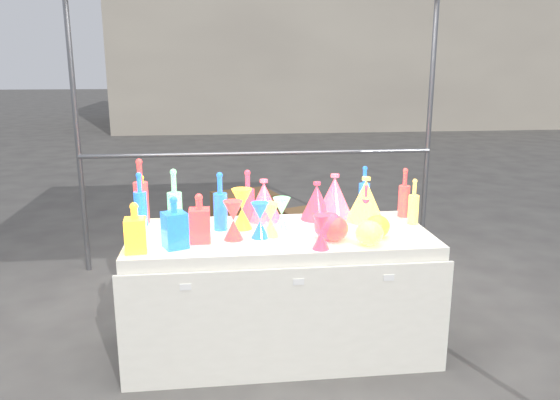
{
  "coord_description": "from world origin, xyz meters",
  "views": [
    {
      "loc": [
        -0.37,
        -3.13,
        1.73
      ],
      "look_at": [
        0.0,
        0.0,
        0.95
      ],
      "focal_mm": 35.0,
      "sensor_mm": 36.0,
      "label": 1
    }
  ],
  "objects": [
    {
      "name": "cardboard_box_flat",
      "position": [
        0.82,
        2.99,
        0.03
      ],
      "size": [
        0.94,
        0.83,
        0.07
      ],
      "primitive_type": "cube",
      "rotation": [
        0.0,
        0.0,
        0.43
      ],
      "color": "#966D43",
      "rests_on": "ground"
    },
    {
      "name": "hourglass_5",
      "position": [
        -0.13,
        -0.09,
        0.86
      ],
      "size": [
        0.12,
        0.12,
        0.21
      ],
      "primitive_type": null,
      "rotation": [
        0.0,
        0.0,
        -0.17
      ],
      "color": "#18853D",
      "rests_on": "display_table"
    },
    {
      "name": "decanter_1",
      "position": [
        -0.47,
        -0.13,
        0.89
      ],
      "size": [
        0.12,
        0.12,
        0.28
      ],
      "primitive_type": null,
      "rotation": [
        0.0,
        0.0,
        0.02
      ],
      "color": "#D66116",
      "rests_on": "display_table"
    },
    {
      "name": "lampshade_3",
      "position": [
        0.58,
        0.18,
        0.89
      ],
      "size": [
        0.29,
        0.29,
        0.29
      ],
      "primitive_type": null,
      "rotation": [
        0.0,
        0.0,
        0.2
      ],
      "color": "#147E78",
      "rests_on": "display_table"
    },
    {
      "name": "bottle_9",
      "position": [
        0.86,
        0.26,
        0.91
      ],
      "size": [
        0.08,
        0.08,
        0.33
      ],
      "primitive_type": null,
      "rotation": [
        0.0,
        0.0,
        0.03
      ],
      "color": "#D66116",
      "rests_on": "display_table"
    },
    {
      "name": "bottle_1",
      "position": [
        -0.85,
        0.25,
        0.92
      ],
      "size": [
        0.09,
        0.09,
        0.34
      ],
      "primitive_type": null,
      "rotation": [
        0.0,
        0.0,
        0.17
      ],
      "color": "#18853D",
      "rests_on": "display_table"
    },
    {
      "name": "globe_3",
      "position": [
        0.27,
        -0.17,
        0.82
      ],
      "size": [
        0.23,
        0.23,
        0.14
      ],
      "primitive_type": null,
      "rotation": [
        0.0,
        0.0,
        -0.37
      ],
      "color": "#1A2299",
      "rests_on": "display_table"
    },
    {
      "name": "background_building",
      "position": [
        4.0,
        14.0,
        3.0
      ],
      "size": [
        14.0,
        6.0,
        6.0
      ],
      "primitive_type": "cube",
      "color": "#BAB09B",
      "rests_on": "ground"
    },
    {
      "name": "display_table",
      "position": [
        0.0,
        -0.01,
        0.37
      ],
      "size": [
        1.84,
        0.83,
        0.75
      ],
      "color": "white",
      "rests_on": "ground"
    },
    {
      "name": "ground",
      "position": [
        0.0,
        0.0,
        0.0
      ],
      "size": [
        80.0,
        80.0,
        0.0
      ],
      "primitive_type": "plane",
      "color": "slate",
      "rests_on": "ground"
    },
    {
      "name": "bottle_5",
      "position": [
        -0.62,
        0.03,
        0.95
      ],
      "size": [
        0.09,
        0.09,
        0.4
      ],
      "primitive_type": null,
      "rotation": [
        0.0,
        0.0,
        0.03
      ],
      "color": "#C32795",
      "rests_on": "display_table"
    },
    {
      "name": "bottle_3",
      "position": [
        -0.18,
        0.27,
        0.92
      ],
      "size": [
        0.1,
        0.1,
        0.34
      ],
      "primitive_type": null,
      "rotation": [
        0.0,
        0.0,
        -0.19
      ],
      "color": "#1A2299",
      "rests_on": "display_table"
    },
    {
      "name": "bottle_0",
      "position": [
        -0.85,
        0.35,
        0.9
      ],
      "size": [
        0.09,
        0.09,
        0.3
      ],
      "primitive_type": null,
      "rotation": [
        0.0,
        0.0,
        0.18
      ],
      "color": "red",
      "rests_on": "display_table"
    },
    {
      "name": "bottle_2",
      "position": [
        -0.85,
        0.3,
        0.96
      ],
      "size": [
        0.12,
        0.12,
        0.42
      ],
      "primitive_type": null,
      "rotation": [
        0.0,
        0.0,
        0.43
      ],
      "color": "#D66116",
      "rests_on": "display_table"
    },
    {
      "name": "decanter_0",
      "position": [
        -0.81,
        -0.26,
        0.89
      ],
      "size": [
        0.12,
        0.12,
        0.28
      ],
      "primitive_type": null,
      "rotation": [
        0.0,
        0.0,
        0.08
      ],
      "color": "red",
      "rests_on": "display_table"
    },
    {
      "name": "hourglass_4",
      "position": [
        -0.22,
        0.1,
        0.88
      ],
      "size": [
        0.16,
        0.16,
        0.25
      ],
      "primitive_type": null,
      "rotation": [
        0.0,
        0.0,
        -0.29
      ],
      "color": "red",
      "rests_on": "display_table"
    },
    {
      "name": "globe_0",
      "position": [
        0.55,
        -0.17,
        0.81
      ],
      "size": [
        0.19,
        0.19,
        0.12
      ],
      "primitive_type": null,
      "rotation": [
        0.0,
        0.0,
        -0.39
      ],
      "color": "red",
      "rests_on": "display_table"
    },
    {
      "name": "bottle_7",
      "position": [
        -0.35,
        0.09,
        0.93
      ],
      "size": [
        0.11,
        0.11,
        0.36
      ],
      "primitive_type": null,
      "rotation": [
        0.0,
        0.0,
        -0.38
      ],
      "color": "#18853D",
      "rests_on": "display_table"
    },
    {
      "name": "hourglass_2",
      "position": [
        -0.06,
        -0.07,
        0.85
      ],
      "size": [
        0.11,
        0.11,
        0.2
      ],
      "primitive_type": null,
      "rotation": [
        0.0,
        0.0,
        -0.09
      ],
      "color": "#147E78",
      "rests_on": "display_table"
    },
    {
      "name": "globe_2",
      "position": [
        0.29,
        -0.2,
        0.81
      ],
      "size": [
        0.2,
        0.2,
        0.13
      ],
      "primitive_type": null,
      "rotation": [
        0.0,
        0.0,
        0.3
      ],
      "color": "#D66116",
      "rests_on": "display_table"
    },
    {
      "name": "hourglass_3",
      "position": [
        0.01,
        0.01,
        0.86
      ],
      "size": [
        0.11,
        0.11,
        0.21
      ],
      "primitive_type": null,
      "rotation": [
        0.0,
        0.0,
        0.03
      ],
      "color": "#C32795",
      "rests_on": "display_table"
    },
    {
      "name": "globe_1",
      "position": [
        0.47,
        -0.3,
        0.81
      ],
      "size": [
        0.18,
        0.18,
        0.13
      ],
      "primitive_type": null,
      "rotation": [
        0.0,
        0.0,
        0.17
      ],
      "color": "#147E78",
      "rests_on": "display_table"
    },
    {
      "name": "bottle_10",
      "position": [
        0.57,
        0.15,
        0.87
      ],
      "size": [
        0.06,
        0.06,
        0.25
      ],
      "primitive_type": null,
      "rotation": [
        0.0,
        0.0,
        0.18
      ],
      "color": "#1A2299",
      "rests_on": "display_table"
    },
    {
      "name": "lampshade_2",
      "position": [
        0.27,
        0.26,
        0.87
      ],
      "size": [
        0.21,
        0.21,
        0.25
      ],
      "primitive_type": null,
      "rotation": [
        0.0,
        0.0,
        -0.01
      ],
      "color": "#1A2299",
      "rests_on": "display_table"
    },
    {
      "name": "bottle_11",
      "position": [
        0.86,
        0.08,
        0.9
      ],
      "size": [
        0.07,
        0.07,
        0.29
      ],
      "primitive_type": null,
      "rotation": [
        0.0,
        0.0,
        0.08
      ],
      "color": "#147E78",
      "rests_on": "display_table"
    },
    {
      "name": "cardboard_box_closed",
      "position": [
        -0.09,
        2.39,
        0.22
      ],
      "size": [
        0.72,
        0.61,
        0.44
      ],
      "primitive_type": "cube",
      "rotation": [
        0.0,
        0.0,
        0.32
      ],
      "color": "#966D43",
      "rests_on": "ground"
    },
    {
      "name": "lampshade_0",
      "position": [
        -0.07,
        0.28,
        0.88
      ],
      "size": [
        0.3,
        0.3,
        0.27
      ],
      "primitive_type": null,
      "rotation": [
        0.0,
        0.0,
        0.42
      ],
      "color": "#F7A334",
      "rests_on": "display_table"
    },
    {
      "name": "bottle_8",
      "position": [
        0.61,
        0.36,
        0.91
      ],
      "size": [
        0.08,
        0.08,
        0.33
      ],
      "primitive_type": null,
      "rotation": [
        0.0,
        0.0,
        0.05
      ],
      "color": "#18853D",
      "rests_on": "display_table"
    },
    {
      "name": "hourglass_1",
      "position": [
        0.19,
        -0.34,
        0.85
      ],
      "size": [
        0.12,
        0.12,
        0.19
      ],
      "primitive_type": null,
      "rotation": [
        0.0,
        0.0,
        0.29
      ],
      "color": "#1A2299",
      "rests_on": "display_table"
    },
    {
      "name": "lampshade_1",
      "position": [
        0.39,
        0.28,
        0.9
      ],
      "size": [
        0.32,
        0.32,
        0.29
      ],
      "primitive_type": null,
      "rotation": [
        0.0,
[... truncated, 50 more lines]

